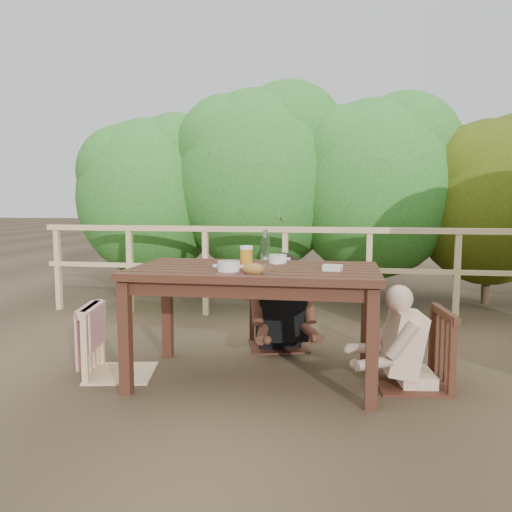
% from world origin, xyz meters
% --- Properties ---
extents(ground, '(60.00, 60.00, 0.00)m').
position_xyz_m(ground, '(0.00, 0.00, 0.00)').
color(ground, brown).
rests_on(ground, ground).
extents(table, '(1.75, 0.98, 0.81)m').
position_xyz_m(table, '(0.00, 0.00, 0.40)').
color(table, '#3E1F14').
rests_on(table, ground).
extents(chair_left, '(0.58, 0.58, 0.99)m').
position_xyz_m(chair_left, '(-1.01, -0.06, 0.50)').
color(chair_left, '#E3B786').
rests_on(chair_left, ground).
extents(chair_far, '(0.61, 0.61, 0.99)m').
position_xyz_m(chair_far, '(0.07, 0.85, 0.50)').
color(chair_far, '#3E1F14').
rests_on(chair_far, ground).
extents(chair_right, '(0.57, 0.57, 1.02)m').
position_xyz_m(chair_right, '(1.11, 0.06, 0.51)').
color(chair_right, '#3E1F14').
rests_on(chair_right, ground).
extents(woman, '(0.68, 0.77, 1.31)m').
position_xyz_m(woman, '(0.07, 0.87, 0.65)').
color(woman, black).
rests_on(woman, ground).
extents(diner_right, '(0.64, 0.54, 1.18)m').
position_xyz_m(diner_right, '(1.14, 0.06, 0.59)').
color(diner_right, beige).
rests_on(diner_right, ground).
extents(railing, '(5.60, 0.10, 1.01)m').
position_xyz_m(railing, '(0.00, 2.00, 0.51)').
color(railing, '#E3B786').
rests_on(railing, ground).
extents(hedge_row, '(6.60, 1.60, 3.80)m').
position_xyz_m(hedge_row, '(0.40, 3.20, 1.90)').
color(hedge_row, '#2F6F26').
rests_on(hedge_row, ground).
extents(soup_near, '(0.25, 0.25, 0.08)m').
position_xyz_m(soup_near, '(-0.14, -0.23, 0.85)').
color(soup_near, white).
rests_on(soup_near, table).
extents(soup_far, '(0.24, 0.24, 0.08)m').
position_xyz_m(soup_far, '(0.13, 0.29, 0.85)').
color(soup_far, white).
rests_on(soup_far, table).
extents(bread_roll, '(0.14, 0.11, 0.08)m').
position_xyz_m(bread_roll, '(0.04, -0.30, 0.85)').
color(bread_roll, '#925F2D').
rests_on(bread_roll, table).
extents(beer_glass, '(0.09, 0.09, 0.17)m').
position_xyz_m(beer_glass, '(-0.05, -0.06, 0.89)').
color(beer_glass, orange).
rests_on(beer_glass, table).
extents(bottle, '(0.07, 0.07, 0.28)m').
position_xyz_m(bottle, '(0.05, 0.16, 0.95)').
color(bottle, silver).
rests_on(bottle, table).
extents(tumbler, '(0.06, 0.06, 0.08)m').
position_xyz_m(tumbler, '(0.12, -0.30, 0.85)').
color(tumbler, white).
rests_on(tumbler, table).
extents(butter_tub, '(0.15, 0.12, 0.06)m').
position_xyz_m(butter_tub, '(0.55, -0.09, 0.84)').
color(butter_tub, silver).
rests_on(butter_tub, table).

